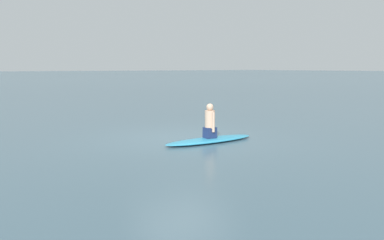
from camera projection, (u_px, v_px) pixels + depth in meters
name	position (u px, v px, depth m)	size (l,w,h in m)	color
ground_plane	(182.00, 139.00, 10.74)	(400.00, 400.00, 0.00)	slate
surfboard	(210.00, 140.00, 10.24)	(2.64, 0.66, 0.11)	#339EC6
person_paddler	(210.00, 122.00, 10.18)	(0.31, 0.39, 0.89)	navy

